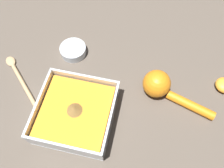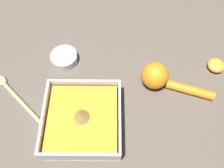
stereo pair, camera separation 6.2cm
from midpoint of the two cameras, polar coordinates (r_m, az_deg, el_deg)
The scene contains 6 objects.
ground_plane at distance 0.62m, azimuth -8.50°, elevation -9.79°, with size 4.00×4.00×0.00m, color brown.
square_dish at distance 0.59m, azimuth -10.53°, elevation -9.56°, with size 0.20×0.20×0.07m.
spice_bowl at distance 0.72m, azimuth -14.79°, elevation 6.40°, with size 0.08×0.08×0.03m.
lemon_squeezer at distance 0.64m, azimuth 9.79°, elevation 1.37°, with size 0.21×0.10×0.08m.
lemon_half at distance 0.74m, azimuth 23.42°, elevation 4.27°, with size 0.05×0.05×0.03m.
wooden_spoon at distance 0.71m, azimuth -26.25°, elevation -3.01°, with size 0.17×0.16×0.01m.
Camera 2 is at (-0.06, 0.20, 0.58)m, focal length 35.00 mm.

